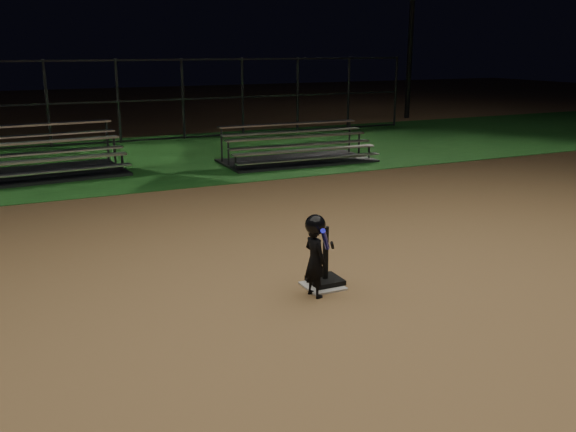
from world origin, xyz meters
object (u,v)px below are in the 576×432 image
object	(u,v)px
home_plate	(323,286)
batting_tee	(325,273)
bleacher_right	(297,155)
bleacher_left	(18,168)
child_batter	(315,253)

from	to	relation	value
home_plate	batting_tee	world-z (taller)	batting_tee
batting_tee	bleacher_right	bearing A→B (deg)	66.35
batting_tee	bleacher_right	distance (m)	8.42
batting_tee	bleacher_left	bearing A→B (deg)	110.01
home_plate	child_batter	world-z (taller)	child_batter
bleacher_right	bleacher_left	bearing A→B (deg)	173.81
home_plate	batting_tee	distance (m)	0.16
child_batter	bleacher_right	distance (m)	8.78
child_batter	bleacher_right	xyz separation A→B (m)	(3.66, 7.98, -0.34)
home_plate	child_batter	xyz separation A→B (m)	(-0.22, -0.21, 0.52)
child_batter	bleacher_right	bearing A→B (deg)	-35.80
home_plate	bleacher_right	bearing A→B (deg)	66.11
bleacher_left	bleacher_right	world-z (taller)	bleacher_left
child_batter	bleacher_right	world-z (taller)	child_batter
home_plate	bleacher_left	xyz separation A→B (m)	(-3.06, 8.63, 0.22)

